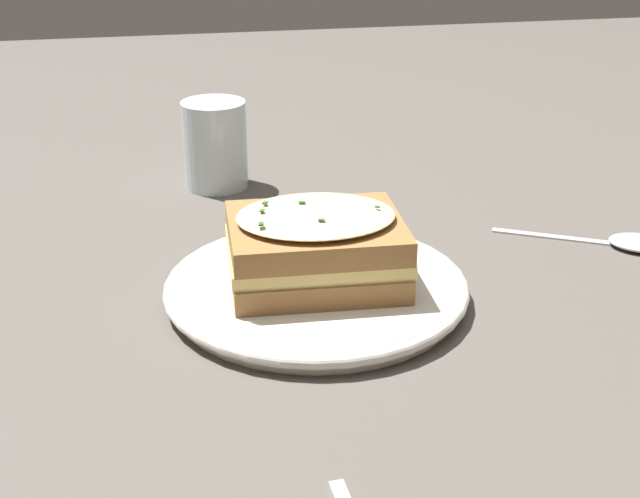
% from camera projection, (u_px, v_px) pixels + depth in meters
% --- Properties ---
extents(ground_plane, '(2.40, 2.40, 0.00)m').
position_uv_depth(ground_plane, '(323.00, 314.00, 0.72)').
color(ground_plane, '#514C47').
extents(dinner_plate, '(0.25, 0.25, 0.02)m').
position_uv_depth(dinner_plate, '(320.00, 288.00, 0.74)').
color(dinner_plate, silver).
rests_on(dinner_plate, ground_plane).
extents(sandwich, '(0.12, 0.15, 0.06)m').
position_uv_depth(sandwich, '(320.00, 246.00, 0.72)').
color(sandwich, olive).
rests_on(sandwich, dinner_plate).
extents(water_glass, '(0.07, 0.07, 0.10)m').
position_uv_depth(water_glass, '(215.00, 145.00, 0.97)').
color(water_glass, silver).
rests_on(water_glass, ground_plane).
extents(spoon, '(0.10, 0.16, 0.01)m').
position_uv_depth(spoon, '(630.00, 242.00, 0.83)').
color(spoon, silver).
rests_on(spoon, ground_plane).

